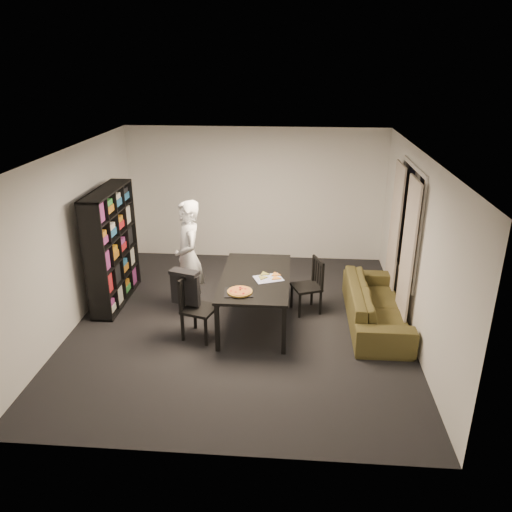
# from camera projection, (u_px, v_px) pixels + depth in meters

# --- Properties ---
(room) EXTENTS (5.01, 5.51, 2.61)m
(room) POSITION_uv_depth(u_px,v_px,m) (240.00, 244.00, 7.19)
(room) COLOR black
(room) RESTS_ON ground
(window_pane) EXTENTS (0.02, 1.40, 1.60)m
(window_pane) POSITION_uv_depth(u_px,v_px,m) (409.00, 222.00, 7.49)
(window_pane) COLOR black
(window_pane) RESTS_ON room
(window_frame) EXTENTS (0.03, 1.52, 1.72)m
(window_frame) POSITION_uv_depth(u_px,v_px,m) (408.00, 222.00, 7.49)
(window_frame) COLOR white
(window_frame) RESTS_ON room
(curtain_left) EXTENTS (0.03, 0.70, 2.25)m
(curtain_left) POSITION_uv_depth(u_px,v_px,m) (407.00, 256.00, 7.15)
(curtain_left) COLOR beige
(curtain_left) RESTS_ON room
(curtain_right) EXTENTS (0.03, 0.70, 2.25)m
(curtain_right) POSITION_uv_depth(u_px,v_px,m) (394.00, 232.00, 8.11)
(curtain_right) COLOR beige
(curtain_right) RESTS_ON room
(bookshelf) EXTENTS (0.35, 1.50, 1.90)m
(bookshelf) POSITION_uv_depth(u_px,v_px,m) (112.00, 247.00, 8.04)
(bookshelf) COLOR black
(bookshelf) RESTS_ON room
(dining_table) EXTENTS (1.01, 1.83, 0.76)m
(dining_table) POSITION_uv_depth(u_px,v_px,m) (255.00, 281.00, 7.46)
(dining_table) COLOR black
(dining_table) RESTS_ON room
(chair_left) EXTENTS (0.55, 0.55, 0.94)m
(chair_left) POSITION_uv_depth(u_px,v_px,m) (194.00, 303.00, 7.14)
(chair_left) COLOR black
(chair_left) RESTS_ON room
(chair_right) EXTENTS (0.53, 0.53, 0.88)m
(chair_right) POSITION_uv_depth(u_px,v_px,m) (312.00, 282.00, 7.87)
(chair_right) COLOR black
(chair_right) RESTS_ON room
(draped_jacket) EXTENTS (0.45, 0.30, 0.52)m
(draped_jacket) POSITION_uv_depth(u_px,v_px,m) (185.00, 286.00, 7.09)
(draped_jacket) COLOR black
(draped_jacket) RESTS_ON chair_left
(person) EXTENTS (0.67, 0.78, 1.82)m
(person) POSITION_uv_depth(u_px,v_px,m) (189.00, 258.00, 7.73)
(person) COLOR white
(person) RESTS_ON room
(baking_tray) EXTENTS (0.43, 0.36, 0.01)m
(baking_tray) POSITION_uv_depth(u_px,v_px,m) (239.00, 292.00, 6.92)
(baking_tray) COLOR black
(baking_tray) RESTS_ON dining_table
(pepperoni_pizza) EXTENTS (0.35, 0.35, 0.03)m
(pepperoni_pizza) POSITION_uv_depth(u_px,v_px,m) (240.00, 291.00, 6.90)
(pepperoni_pizza) COLOR olive
(pepperoni_pizza) RESTS_ON dining_table
(kitchen_towel) EXTENTS (0.48, 0.43, 0.01)m
(kitchen_towel) POSITION_uv_depth(u_px,v_px,m) (268.00, 278.00, 7.36)
(kitchen_towel) COLOR silver
(kitchen_towel) RESTS_ON dining_table
(pizza_slices) EXTENTS (0.45, 0.41, 0.01)m
(pizza_slices) POSITION_uv_depth(u_px,v_px,m) (269.00, 276.00, 7.42)
(pizza_slices) COLOR #CA883F
(pizza_slices) RESTS_ON dining_table
(sofa) EXTENTS (0.82, 2.10, 0.61)m
(sofa) POSITION_uv_depth(u_px,v_px,m) (376.00, 305.00, 7.56)
(sofa) COLOR #44381B
(sofa) RESTS_ON room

